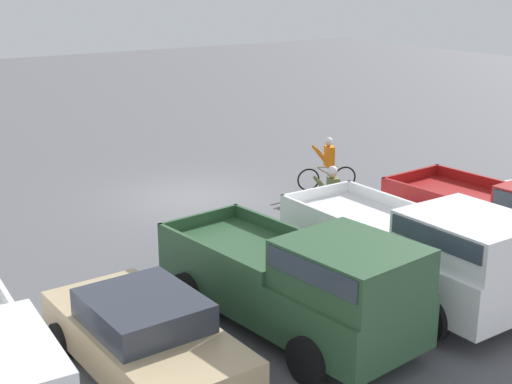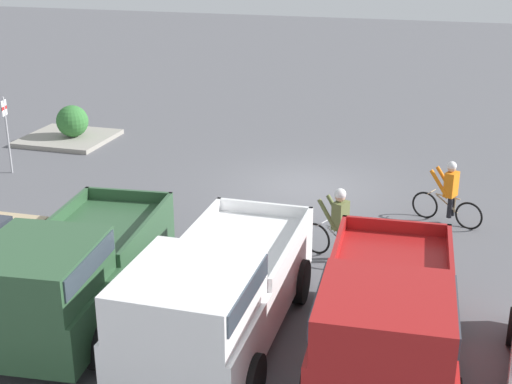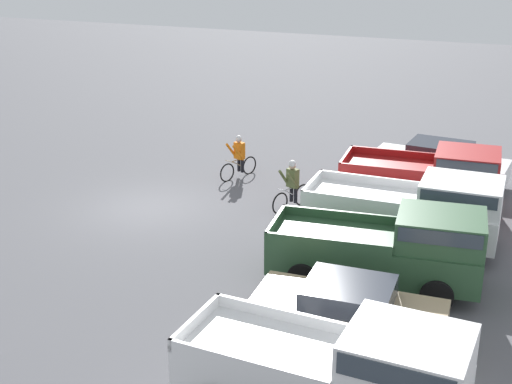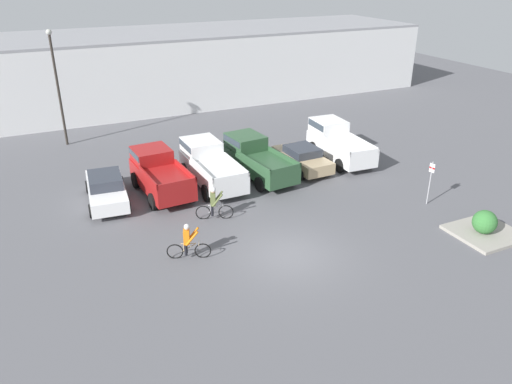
{
  "view_description": "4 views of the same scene",
  "coord_description": "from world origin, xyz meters",
  "px_view_note": "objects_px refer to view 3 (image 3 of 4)",
  "views": [
    {
      "loc": [
        9.48,
        17.4,
        6.16
      ],
      "look_at": [
        0.32,
        3.88,
        1.2
      ],
      "focal_mm": 50.0,
      "sensor_mm": 36.0,
      "label": 1
    },
    {
      "loc": [
        -3.96,
        18.36,
        6.8
      ],
      "look_at": [
        0.32,
        3.88,
        1.2
      ],
      "focal_mm": 50.0,
      "sensor_mm": 36.0,
      "label": 2
    },
    {
      "loc": [
        18.72,
        11.23,
        8.61
      ],
      "look_at": [
        0.32,
        3.88,
        1.2
      ],
      "focal_mm": 50.0,
      "sensor_mm": 36.0,
      "label": 3
    },
    {
      "loc": [
        -8.85,
        -15.58,
        11.17
      ],
      "look_at": [
        0.32,
        3.88,
        1.2
      ],
      "focal_mm": 35.0,
      "sensor_mm": 36.0,
      "label": 4
    }
  ],
  "objects_px": {
    "pickup_truck_0": "(430,178)",
    "cyclist_1": "(239,157)",
    "sedan_1": "(348,311)",
    "pickup_truck_2": "(393,247)",
    "pickup_truck_3": "(345,372)",
    "sedan_0": "(439,163)",
    "pickup_truck_1": "(417,209)",
    "cyclist_0": "(292,184)"
  },
  "relations": [
    {
      "from": "pickup_truck_3",
      "to": "cyclist_0",
      "type": "xyz_separation_m",
      "value": [
        -9.76,
        -4.37,
        -0.28
      ]
    },
    {
      "from": "pickup_truck_2",
      "to": "cyclist_1",
      "type": "distance_m",
      "value": 9.31
    },
    {
      "from": "sedan_1",
      "to": "cyclist_1",
      "type": "relative_size",
      "value": 2.48
    },
    {
      "from": "pickup_truck_0",
      "to": "cyclist_1",
      "type": "xyz_separation_m",
      "value": [
        -0.71,
        -6.91,
        -0.31
      ]
    },
    {
      "from": "pickup_truck_2",
      "to": "pickup_truck_0",
      "type": "bearing_deg",
      "value": 179.52
    },
    {
      "from": "sedan_1",
      "to": "pickup_truck_3",
      "type": "bearing_deg",
      "value": 13.57
    },
    {
      "from": "cyclist_0",
      "to": "cyclist_1",
      "type": "bearing_deg",
      "value": -128.23
    },
    {
      "from": "cyclist_0",
      "to": "cyclist_1",
      "type": "distance_m",
      "value": 3.56
    },
    {
      "from": "sedan_0",
      "to": "pickup_truck_2",
      "type": "distance_m",
      "value": 8.36
    },
    {
      "from": "pickup_truck_0",
      "to": "pickup_truck_1",
      "type": "relative_size",
      "value": 0.91
    },
    {
      "from": "pickup_truck_0",
      "to": "pickup_truck_3",
      "type": "xyz_separation_m",
      "value": [
        11.25,
        0.25,
        0.02
      ]
    },
    {
      "from": "sedan_1",
      "to": "pickup_truck_2",
      "type": "bearing_deg",
      "value": 172.37
    },
    {
      "from": "pickup_truck_0",
      "to": "sedan_1",
      "type": "relative_size",
      "value": 1.16
    },
    {
      "from": "pickup_truck_3",
      "to": "pickup_truck_1",
      "type": "bearing_deg",
      "value": -178.75
    },
    {
      "from": "pickup_truck_2",
      "to": "pickup_truck_3",
      "type": "height_order",
      "value": "pickup_truck_3"
    },
    {
      "from": "pickup_truck_2",
      "to": "sedan_1",
      "type": "relative_size",
      "value": 1.27
    },
    {
      "from": "pickup_truck_0",
      "to": "cyclist_1",
      "type": "bearing_deg",
      "value": -95.88
    },
    {
      "from": "sedan_0",
      "to": "pickup_truck_3",
      "type": "relative_size",
      "value": 0.9
    },
    {
      "from": "sedan_1",
      "to": "cyclist_1",
      "type": "xyz_separation_m",
      "value": [
        -9.13,
        -6.49,
        0.09
      ]
    },
    {
      "from": "cyclist_0",
      "to": "pickup_truck_3",
      "type": "bearing_deg",
      "value": 24.14
    },
    {
      "from": "pickup_truck_0",
      "to": "pickup_truck_3",
      "type": "distance_m",
      "value": 11.25
    },
    {
      "from": "sedan_0",
      "to": "cyclist_1",
      "type": "distance_m",
      "value": 7.14
    },
    {
      "from": "pickup_truck_1",
      "to": "pickup_truck_2",
      "type": "distance_m",
      "value": 2.76
    },
    {
      "from": "sedan_0",
      "to": "cyclist_1",
      "type": "relative_size",
      "value": 2.79
    },
    {
      "from": "sedan_0",
      "to": "pickup_truck_3",
      "type": "height_order",
      "value": "pickup_truck_3"
    },
    {
      "from": "cyclist_0",
      "to": "cyclist_1",
      "type": "relative_size",
      "value": 0.98
    },
    {
      "from": "sedan_0",
      "to": "sedan_1",
      "type": "bearing_deg",
      "value": -1.81
    },
    {
      "from": "pickup_truck_1",
      "to": "pickup_truck_3",
      "type": "bearing_deg",
      "value": 1.25
    },
    {
      "from": "cyclist_1",
      "to": "pickup_truck_2",
      "type": "bearing_deg",
      "value": 47.52
    },
    {
      "from": "sedan_0",
      "to": "cyclist_0",
      "type": "bearing_deg",
      "value": -43.48
    },
    {
      "from": "sedan_0",
      "to": "pickup_truck_3",
      "type": "distance_m",
      "value": 14.04
    },
    {
      "from": "sedan_1",
      "to": "cyclist_0",
      "type": "height_order",
      "value": "cyclist_0"
    },
    {
      "from": "pickup_truck_0",
      "to": "pickup_truck_1",
      "type": "distance_m",
      "value": 2.82
    },
    {
      "from": "pickup_truck_0",
      "to": "pickup_truck_2",
      "type": "xyz_separation_m",
      "value": [
        5.58,
        -0.05,
        -0.02
      ]
    },
    {
      "from": "pickup_truck_1",
      "to": "cyclist_0",
      "type": "distance_m",
      "value": 4.4
    },
    {
      "from": "pickup_truck_0",
      "to": "pickup_truck_1",
      "type": "height_order",
      "value": "pickup_truck_1"
    },
    {
      "from": "sedan_0",
      "to": "sedan_1",
      "type": "distance_m",
      "value": 11.21
    },
    {
      "from": "pickup_truck_3",
      "to": "cyclist_1",
      "type": "xyz_separation_m",
      "value": [
        -11.96,
        -7.17,
        -0.33
      ]
    },
    {
      "from": "pickup_truck_1",
      "to": "pickup_truck_2",
      "type": "height_order",
      "value": "pickup_truck_1"
    },
    {
      "from": "sedan_0",
      "to": "pickup_truck_3",
      "type": "xyz_separation_m",
      "value": [
        14.03,
        0.33,
        0.37
      ]
    },
    {
      "from": "pickup_truck_2",
      "to": "sedan_0",
      "type": "bearing_deg",
      "value": -179.81
    },
    {
      "from": "pickup_truck_1",
      "to": "sedan_1",
      "type": "relative_size",
      "value": 1.27
    }
  ]
}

